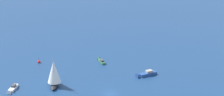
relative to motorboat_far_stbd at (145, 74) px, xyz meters
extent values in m
plane|color=navy|center=(-13.33, -11.63, -0.59)|extent=(2000.00, 2000.00, 0.00)
cube|color=#23478C|center=(0.99, 0.38, -0.10)|extent=(6.41, 4.02, 0.98)
cone|color=#23478C|center=(-2.51, -0.96, -0.10)|extent=(2.16, 2.39, 1.96)
cube|color=gray|center=(1.42, 0.54, 0.75)|extent=(2.56, 2.23, 0.73)
cube|color=#33704C|center=(-13.86, 13.00, -0.24)|extent=(2.53, 4.60, 0.70)
cone|color=#33704C|center=(-14.59, 15.58, -0.24)|extent=(1.65, 1.46, 1.40)
cube|color=#38383D|center=(-13.77, 12.68, 0.37)|extent=(1.49, 1.78, 0.53)
cube|color=white|center=(-43.91, -5.36, -0.20)|extent=(2.85, 5.13, 0.78)
cone|color=white|center=(-44.73, -8.24, -0.20)|extent=(1.85, 1.63, 1.57)
cube|color=#38383D|center=(-43.80, -5.01, 0.48)|extent=(1.67, 1.99, 0.59)
ellipsoid|color=black|center=(-30.85, -4.67, -0.05)|extent=(2.92, 7.93, 1.09)
cylinder|color=#B2B2B7|center=(-30.91, -5.25, 4.95)|extent=(0.14, 0.14, 8.91)
cone|color=white|center=(-30.82, -4.28, 4.50)|extent=(4.66, 4.66, 7.58)
sphere|color=red|center=(-36.99, 15.56, -0.21)|extent=(1.10, 1.10, 1.10)
cylinder|color=black|center=(-36.99, 15.56, 0.84)|extent=(0.08, 0.08, 1.00)
camera|label=1|loc=(-25.33, -124.38, 58.45)|focal=64.96mm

